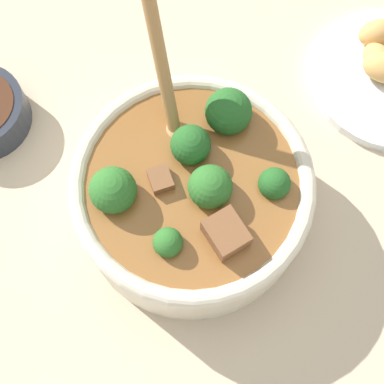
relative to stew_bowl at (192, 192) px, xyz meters
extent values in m
plane|color=#C6B293|center=(0.00, 0.00, -0.05)|extent=(4.00, 4.00, 0.00)
cylinder|color=beige|center=(0.00, 0.00, -0.01)|extent=(0.22, 0.22, 0.08)
torus|color=beige|center=(0.00, 0.00, 0.03)|extent=(0.22, 0.22, 0.02)
cylinder|color=brown|center=(0.00, 0.00, 0.01)|extent=(0.20, 0.20, 0.04)
sphere|color=#235B23|center=(0.03, -0.01, 0.04)|extent=(0.04, 0.04, 0.04)
cylinder|color=#6B9956|center=(0.03, -0.01, 0.01)|extent=(0.01, 0.01, 0.02)
sphere|color=#2D6B28|center=(-0.02, -0.01, 0.04)|extent=(0.04, 0.04, 0.04)
cylinder|color=#6B9956|center=(-0.02, -0.01, 0.01)|extent=(0.01, 0.01, 0.02)
sphere|color=#2D6B28|center=(0.01, 0.07, 0.04)|extent=(0.04, 0.04, 0.04)
cylinder|color=#6B9956|center=(0.01, 0.07, 0.01)|extent=(0.01, 0.01, 0.02)
sphere|color=#235B23|center=(-0.03, -0.07, 0.03)|extent=(0.03, 0.03, 0.03)
cylinder|color=#6B9956|center=(-0.03, -0.07, 0.01)|extent=(0.01, 0.01, 0.01)
sphere|color=#2D6B28|center=(-0.05, 0.04, 0.04)|extent=(0.03, 0.03, 0.03)
cylinder|color=#6B9956|center=(-0.05, 0.04, 0.02)|extent=(0.01, 0.01, 0.01)
sphere|color=#235B23|center=(0.04, -0.06, 0.04)|extent=(0.04, 0.04, 0.04)
cylinder|color=#6B9956|center=(0.04, -0.06, 0.01)|extent=(0.02, 0.02, 0.02)
cube|color=brown|center=(-0.06, -0.01, 0.04)|extent=(0.04, 0.03, 0.03)
cube|color=brown|center=(0.01, 0.03, 0.03)|extent=(0.02, 0.02, 0.02)
ellipsoid|color=#A87A47|center=(0.05, -0.01, 0.02)|extent=(0.04, 0.03, 0.01)
cylinder|color=#A87A47|center=(0.10, -0.01, 0.11)|extent=(0.11, 0.02, 0.18)
ellipsoid|color=tan|center=(0.10, -0.27, -0.03)|extent=(0.03, 0.05, 0.03)
ellipsoid|color=tan|center=(0.07, -0.25, -0.03)|extent=(0.04, 0.03, 0.03)
camera|label=1|loc=(-0.16, 0.07, 0.47)|focal=50.00mm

